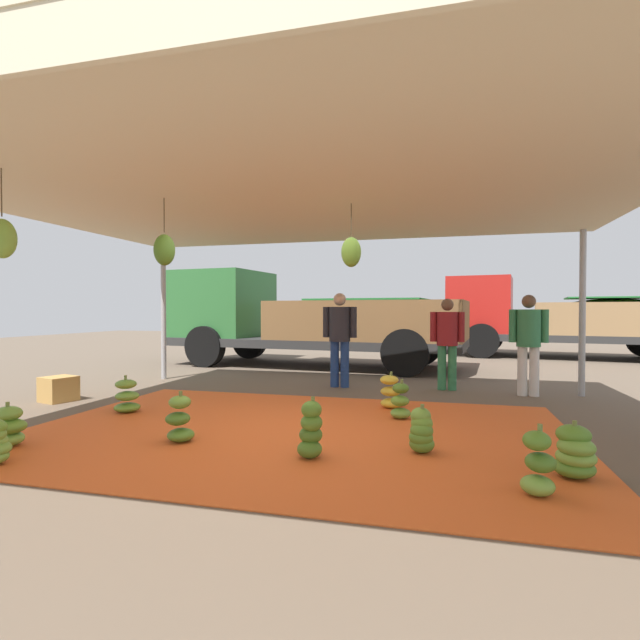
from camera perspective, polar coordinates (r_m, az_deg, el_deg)
ground_plane at (r=8.41m, az=3.14°, el=-8.28°), size 40.00×40.00×0.00m
tarp_orange at (r=5.57m, az=-3.20°, el=-13.13°), size 6.09×4.27×0.01m
tent_canopy at (r=5.46m, az=-3.73°, el=14.55°), size 8.00×7.00×2.73m
banana_bunch_0 at (r=4.54m, az=-1.12°, el=-13.16°), size 0.30×0.32×0.57m
banana_bunch_1 at (r=4.02m, az=24.69°, el=-15.56°), size 0.34×0.34×0.53m
banana_bunch_2 at (r=6.84m, az=8.48°, el=-8.63°), size 0.44×0.44×0.51m
banana_bunch_3 at (r=4.80m, az=12.06°, el=-12.94°), size 0.29×0.30×0.47m
banana_bunch_4 at (r=6.98m, az=-22.14°, el=-8.57°), size 0.47×0.47×0.50m
banana_bunch_5 at (r=6.19m, az=9.61°, el=-9.69°), size 0.35×0.35×0.50m
banana_bunch_6 at (r=4.54m, az=28.23°, el=-13.89°), size 0.45×0.45×0.47m
banana_bunch_7 at (r=5.82m, az=-33.28°, el=-10.76°), size 0.42×0.39×0.45m
banana_bunch_8 at (r=5.28m, az=-16.48°, el=-11.48°), size 0.41×0.39×0.53m
cargo_truck_main at (r=11.92m, az=-2.41°, el=0.19°), size 7.41×3.15×2.40m
cargo_truck_far at (r=15.56m, az=26.18°, el=0.35°), size 6.77×3.32×2.40m
worker_0 at (r=8.35m, az=23.71°, el=-1.87°), size 0.60×0.37×1.63m
worker_1 at (r=8.54m, az=2.38°, el=-1.49°), size 0.62×0.38×1.69m
worker_2 at (r=8.51m, az=15.00°, el=-1.95°), size 0.58×0.35×1.58m
crate_0 at (r=8.29m, az=-28.84°, el=-7.25°), size 0.51×0.53×0.38m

